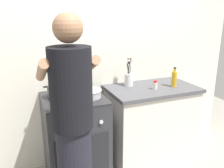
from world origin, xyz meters
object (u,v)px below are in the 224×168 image
(spice_bottle, at_px, (155,85))
(pot, at_px, (58,91))
(mixing_bowl, at_px, (88,93))
(person, at_px, (73,131))
(oil_bottle, at_px, (174,79))
(stove_range, at_px, (75,138))
(utensil_crock, at_px, (129,77))

(spice_bottle, bearing_deg, pot, 173.44)
(mixing_bowl, distance_m, person, 0.64)
(pot, xyz_separation_m, spice_bottle, (1.03, -0.12, -0.02))
(oil_bottle, relative_size, person, 0.13)
(stove_range, relative_size, person, 0.53)
(mixing_bowl, xyz_separation_m, utensil_crock, (0.54, 0.20, 0.06))
(pot, relative_size, oil_bottle, 1.18)
(pot, distance_m, spice_bottle, 1.03)
(mixing_bowl, bearing_deg, stove_range, 161.40)
(person, bearing_deg, utensil_crock, 42.98)
(stove_range, distance_m, spice_bottle, 1.02)
(stove_range, bearing_deg, spice_bottle, -5.01)
(utensil_crock, bearing_deg, mixing_bowl, -159.35)
(oil_bottle, bearing_deg, person, -156.97)
(oil_bottle, height_order, person, person)
(utensil_crock, distance_m, oil_bottle, 0.51)
(oil_bottle, bearing_deg, stove_range, 176.58)
(person, bearing_deg, oil_bottle, 23.03)
(spice_bottle, xyz_separation_m, oil_bottle, (0.25, 0.01, 0.04))
(stove_range, distance_m, oil_bottle, 1.26)
(oil_bottle, bearing_deg, pot, 175.16)
(utensil_crock, relative_size, oil_bottle, 1.48)
(pot, xyz_separation_m, utensil_crock, (0.82, 0.12, 0.04))
(oil_bottle, bearing_deg, spice_bottle, -177.73)
(utensil_crock, bearing_deg, person, -137.02)
(stove_range, xyz_separation_m, utensil_crock, (0.68, 0.16, 0.55))
(oil_bottle, xyz_separation_m, person, (-1.28, -0.54, -0.13))
(utensil_crock, height_order, oil_bottle, utensil_crock)
(mixing_bowl, height_order, spice_bottle, spice_bottle)
(utensil_crock, bearing_deg, pot, -171.93)
(utensil_crock, bearing_deg, oil_bottle, -26.26)
(pot, height_order, spice_bottle, pot)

